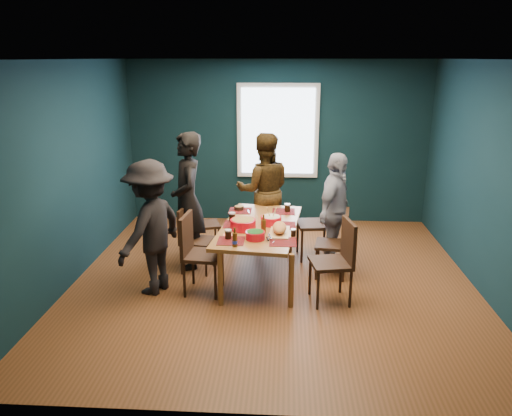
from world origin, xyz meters
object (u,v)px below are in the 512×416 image
Objects in this scene: person_right at (335,211)px; chair_right_near at (339,255)px; bowl_salad at (243,224)px; person_near_left at (150,228)px; person_far_left at (188,201)px; cutting_board at (279,229)px; chair_left_mid at (191,234)px; chair_left_near at (195,248)px; chair_left_far at (200,219)px; chair_right_far at (321,217)px; chair_right_mid at (338,239)px; bowl_dumpling at (271,220)px; person_back at (264,190)px; dining_table at (260,230)px; bowl_herbs at (255,235)px.

chair_right_near is at bearing -157.81° from person_right.
person_near_left is at bearing -162.37° from bowl_salad.
person_far_left is 1.36m from cutting_board.
chair_left_mid is 0.65m from chair_left_near.
chair_right_near is (1.67, -0.14, 0.00)m from chair_left_near.
chair_right_far is at bearing -19.91° from chair_left_far.
chair_right_mid is 0.89m from bowl_dumpling.
chair_left_near is at bearing -165.69° from cutting_board.
chair_left_mid is at bearing 121.22° from person_right.
bowl_salad is at bearing 74.77° from person_back.
person_right is at bearing 24.50° from bowl_salad.
cutting_board is (-0.68, 0.35, 0.18)m from chair_right_near.
chair_left_near reaches higher than chair_right_mid.
bowl_dumpling is (-0.86, -0.01, 0.23)m from chair_right_mid.
chair_left_far is at bearing 145.01° from bowl_dumpling.
dining_table is 1.96× the size of chair_right_near.
chair_right_far is 0.65× the size of person_right.
chair_right_far is at bearing 113.50° from chair_right_mid.
chair_right_far reaches higher than bowl_dumpling.
dining_table is 0.40m from cutting_board.
chair_right_far reaches higher than chair_left_far.
person_far_left reaches higher than cutting_board.
cutting_board is at bearing 17.46° from chair_left_near.
person_far_left is at bearing -174.76° from chair_right_far.
bowl_herbs is (-1.02, -0.56, 0.23)m from chair_right_mid.
person_near_left is 2.82× the size of cutting_board.
person_far_left is 1.24m from bowl_herbs.
person_far_left reaches higher than chair_left_mid.
bowl_dumpling reaches higher than dining_table.
bowl_salad is (-1.13, 0.47, 0.19)m from chair_right_near.
person_right is at bearing 21.17° from bowl_dumpling.
bowl_dumpling reaches higher than bowl_herbs.
chair_right_far reaches higher than chair_left_mid.
person_right is 5.94× the size of bowl_dumpling.
person_back is 2.96× the size of cutting_board.
chair_left_far is 0.89× the size of chair_left_near.
person_near_left is 1.51m from bowl_dumpling.
bowl_salad is at bearing 36.49° from chair_left_near.
dining_table is at bearing -165.50° from bowl_dumpling.
chair_right_far is 0.97m from person_back.
chair_right_far is 1.14× the size of chair_right_mid.
chair_right_near is (0.12, -1.33, -0.02)m from chair_right_far.
chair_right_far is at bearing 26.41° from chair_left_mid.
person_back reaches higher than bowl_salad.
chair_left_near is 1.68m from chair_right_near.
chair_right_mid is 2.34m from person_near_left.
bowl_salad is (0.77, -0.46, -0.15)m from person_far_left.
chair_left_mid is 1.50× the size of cutting_board.
person_right is 2.39m from person_near_left.
bowl_salad is (-0.20, -1.31, -0.09)m from person_back.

